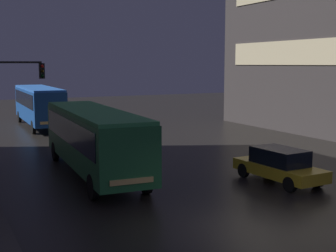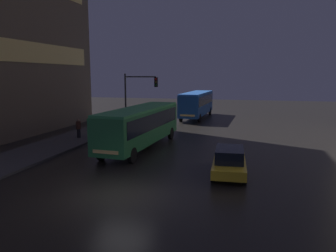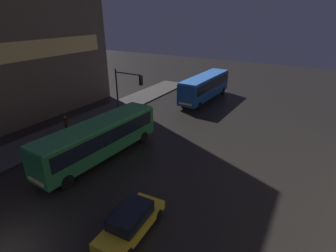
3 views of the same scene
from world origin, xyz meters
name	(u,v)px [view 3 (image 3 of 3)]	position (x,y,z in m)	size (l,w,h in m)	color
sidewalk_left	(53,136)	(-9.00, 10.00, 0.07)	(4.00, 48.00, 0.15)	#3D3A38
bus_near	(99,137)	(-2.33, 9.47, 1.89)	(3.00, 11.06, 3.06)	#236B38
bus_far	(205,85)	(-1.18, 27.75, 2.02)	(2.76, 10.71, 3.27)	#194793
car_taxi	(131,221)	(4.54, 4.45, 0.76)	(1.99, 4.44, 1.50)	gold
pedestrian_mid	(66,122)	(-8.55, 11.31, 1.13)	(0.55, 0.55, 1.64)	black
traffic_light_main	(126,88)	(-5.07, 16.38, 3.80)	(3.32, 0.35, 5.57)	#2D2D2D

